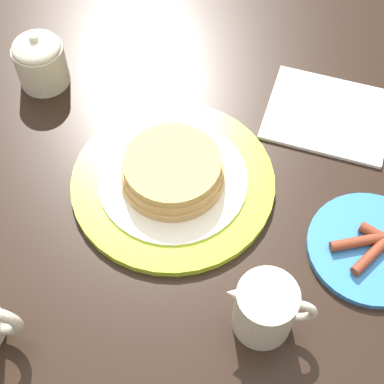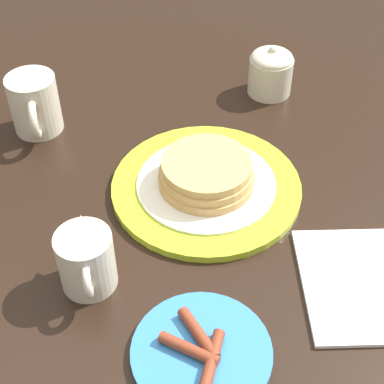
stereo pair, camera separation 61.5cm
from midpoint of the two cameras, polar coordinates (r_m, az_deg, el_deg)
The scene contains 7 objects.
ground_plane at distance 1.49m, azimuth -13.12°, elevation -17.49°, with size 8.00×8.00×0.00m, color #51473F.
dining_table at distance 0.90m, azimuth -21.15°, elevation -5.91°, with size 1.48×1.08×0.76m.
pancake_plate at distance 0.78m, azimuth -23.46°, elevation -3.80°, with size 0.28×0.28×0.06m.
side_plate_bacon at distance 0.69m, azimuth -4.47°, elevation -12.16°, with size 0.17×0.17×0.02m.
creamer_pitcher at distance 0.65m, azimuth -18.93°, elevation -18.50°, with size 0.11×0.07×0.09m.
sugar_bowl at distance 0.96m, azimuth -32.75°, elevation 7.67°, with size 0.08×0.08×0.09m.
napkin at distance 0.80m, azimuth -5.62°, elevation 3.20°, with size 0.20×0.18×0.01m.
Camera 1 is at (0.11, -0.47, 1.44)m, focal length 55.00 mm.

